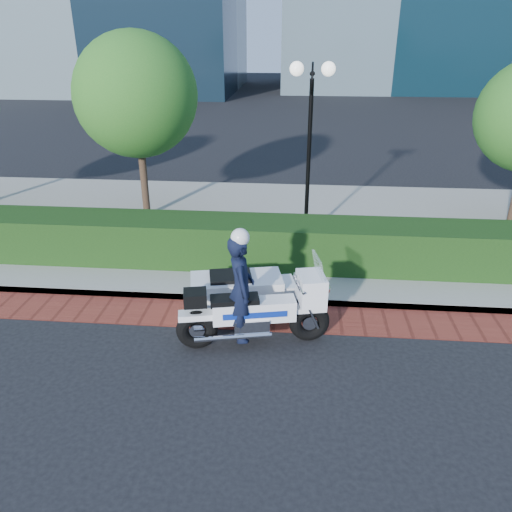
{
  "coord_description": "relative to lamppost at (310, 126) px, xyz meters",
  "views": [
    {
      "loc": [
        0.79,
        -6.64,
        5.0
      ],
      "look_at": [
        0.01,
        2.1,
        1.0
      ],
      "focal_mm": 35.0,
      "sensor_mm": 36.0,
      "label": 1
    }
  ],
  "objects": [
    {
      "name": "ground",
      "position": [
        -1.0,
        -5.2,
        -2.96
      ],
      "size": [
        120.0,
        120.0,
        0.0
      ],
      "primitive_type": "plane",
      "color": "black",
      "rests_on": "ground"
    },
    {
      "name": "brick_strip",
      "position": [
        -1.0,
        -3.7,
        -2.95
      ],
      "size": [
        60.0,
        1.0,
        0.01
      ],
      "primitive_type": "cube",
      "color": "maroon",
      "rests_on": "ground"
    },
    {
      "name": "sidewalk",
      "position": [
        -1.0,
        0.8,
        -2.88
      ],
      "size": [
        60.0,
        8.0,
        0.15
      ],
      "primitive_type": "cube",
      "color": "gray",
      "rests_on": "ground"
    },
    {
      "name": "hedge_main",
      "position": [
        -1.0,
        -1.6,
        -2.31
      ],
      "size": [
        18.0,
        1.2,
        1.0
      ],
      "primitive_type": "cube",
      "color": "black",
      "rests_on": "sidewalk"
    },
    {
      "name": "lamppost",
      "position": [
        0.0,
        0.0,
        0.0
      ],
      "size": [
        1.02,
        0.7,
        4.21
      ],
      "color": "black",
      "rests_on": "sidewalk"
    },
    {
      "name": "tree_b",
      "position": [
        -4.5,
        1.3,
        0.48
      ],
      "size": [
        3.2,
        3.2,
        4.89
      ],
      "color": "#332319",
      "rests_on": "sidewalk"
    },
    {
      "name": "police_motorcycle",
      "position": [
        -1.08,
        -4.23,
        -2.22
      ],
      "size": [
        2.65,
        1.9,
        2.16
      ],
      "rotation": [
        0.0,
        0.0,
        0.21
      ],
      "color": "black",
      "rests_on": "ground"
    }
  ]
}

